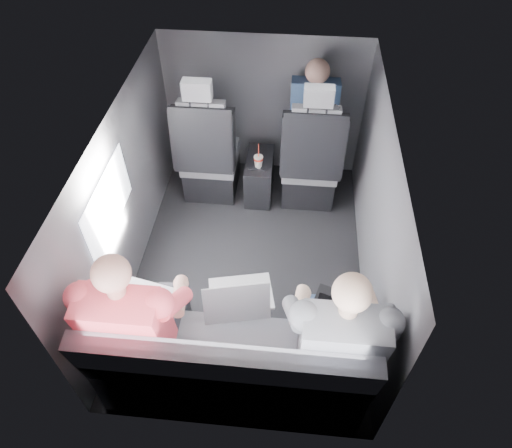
# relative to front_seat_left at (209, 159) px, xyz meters

# --- Properties ---
(floor) EXTENTS (2.60, 2.60, 0.00)m
(floor) POSITION_rel_front_seat_left_xyz_m (0.45, -0.84, -0.40)
(floor) COLOR black
(floor) RESTS_ON ground
(ceiling) EXTENTS (2.60, 2.60, 0.00)m
(ceiling) POSITION_rel_front_seat_left_xyz_m (0.45, -0.84, 0.95)
(ceiling) COLOR #B2B2AD
(ceiling) RESTS_ON panel_back
(panel_left) EXTENTS (0.02, 2.60, 1.35)m
(panel_left) POSITION_rel_front_seat_left_xyz_m (-0.45, -0.84, 0.27)
(panel_left) COLOR #56565B
(panel_left) RESTS_ON floor
(panel_right) EXTENTS (0.02, 2.60, 1.35)m
(panel_right) POSITION_rel_front_seat_left_xyz_m (1.35, -0.84, 0.27)
(panel_right) COLOR #56565B
(panel_right) RESTS_ON floor
(panel_front) EXTENTS (1.80, 0.02, 1.35)m
(panel_front) POSITION_rel_front_seat_left_xyz_m (0.45, 0.46, 0.27)
(panel_front) COLOR #56565B
(panel_front) RESTS_ON floor
(panel_back) EXTENTS (1.80, 0.02, 1.35)m
(panel_back) POSITION_rel_front_seat_left_xyz_m (0.45, -2.14, 0.27)
(panel_back) COLOR #56565B
(panel_back) RESTS_ON floor
(side_window) EXTENTS (0.02, 0.75, 0.42)m
(side_window) POSITION_rel_front_seat_left_xyz_m (-0.43, -1.14, 0.50)
(side_window) COLOR white
(side_window) RESTS_ON panel_left
(seatbelt) EXTENTS (0.35, 0.11, 0.59)m
(seatbelt) POSITION_rel_front_seat_left_xyz_m (0.90, -0.17, 0.40)
(seatbelt) COLOR black
(seatbelt) RESTS_ON front_seat_right
(front_seat_left) EXTENTS (0.52, 0.58, 1.26)m
(front_seat_left) POSITION_rel_front_seat_left_xyz_m (0.00, 0.00, 0.00)
(front_seat_left) COLOR black
(front_seat_left) RESTS_ON floor
(front_seat_right) EXTENTS (0.52, 0.58, 1.26)m
(front_seat_right) POSITION_rel_front_seat_left_xyz_m (0.90, 0.00, 0.00)
(front_seat_right) COLOR black
(front_seat_right) RESTS_ON floor
(center_console) EXTENTS (0.24, 0.48, 0.41)m
(center_console) POSITION_rel_front_seat_left_xyz_m (0.45, 0.04, -0.20)
(center_console) COLOR black
(center_console) RESTS_ON floor
(rear_bench) EXTENTS (1.60, 0.57, 0.92)m
(rear_bench) POSITION_rel_front_seat_left_xyz_m (0.45, -1.90, -0.09)
(rear_bench) COLOR slate
(rear_bench) RESTS_ON floor
(soda_cup) EXTENTS (0.08, 0.08, 0.25)m
(soda_cup) POSITION_rel_front_seat_left_xyz_m (0.45, -0.06, 0.06)
(soda_cup) COLOR white
(soda_cup) RESTS_ON center_console
(laptop_white) EXTENTS (0.37, 0.36, 0.24)m
(laptop_white) POSITION_rel_front_seat_left_xyz_m (-0.12, -1.68, 0.23)
(laptop_white) COLOR white
(laptop_white) RESTS_ON passenger_rear_left
(laptop_silver) EXTENTS (0.44, 0.42, 0.28)m
(laptop_silver) POSITION_rel_front_seat_left_xyz_m (0.47, -1.60, 0.24)
(laptop_silver) COLOR #ABABAF
(laptop_silver) RESTS_ON rear_bench
(laptop_black) EXTENTS (0.36, 0.36, 0.22)m
(laptop_black) POSITION_rel_front_seat_left_xyz_m (1.08, -1.62, 0.23)
(laptop_black) COLOR black
(laptop_black) RESTS_ON passenger_rear_right
(passenger_rear_left) EXTENTS (0.55, 0.66, 1.30)m
(passenger_rear_left) POSITION_rel_front_seat_left_xyz_m (-0.09, -1.81, 0.26)
(passenger_rear_left) COLOR #36373C
(passenger_rear_left) RESTS_ON rear_bench
(passenger_rear_right) EXTENTS (0.55, 0.66, 1.30)m
(passenger_rear_right) POSITION_rel_front_seat_left_xyz_m (1.05, -1.81, 0.26)
(passenger_rear_right) COLOR navy
(passenger_rear_right) RESTS_ON rear_bench
(passenger_front_right) EXTENTS (0.40, 0.40, 0.82)m
(passenger_front_right) POSITION_rel_front_seat_left_xyz_m (0.89, 0.26, 0.35)
(passenger_front_right) COLOR navy
(passenger_front_right) RESTS_ON front_seat_right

